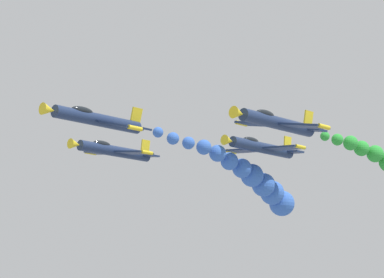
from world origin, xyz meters
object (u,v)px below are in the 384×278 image
(airplane_right_inner, at_px, (114,151))
(airplane_left_outer, at_px, (261,147))
(airplane_left_inner, at_px, (277,122))
(airplane_lead, at_px, (96,119))

(airplane_right_inner, height_order, airplane_left_outer, airplane_left_outer)
(airplane_left_inner, distance_m, airplane_right_inner, 21.16)
(airplane_left_inner, relative_size, airplane_right_inner, 1.00)
(airplane_lead, distance_m, airplane_right_inner, 14.93)
(airplane_lead, height_order, airplane_left_inner, airplane_lead)
(airplane_left_inner, height_order, airplane_right_inner, airplane_right_inner)
(airplane_left_outer, bearing_deg, airplane_right_inner, 41.63)
(airplane_left_outer, bearing_deg, airplane_left_inner, 135.82)
(airplane_left_inner, xyz_separation_m, airplane_left_outer, (9.78, -9.50, 0.51))
(airplane_left_inner, relative_size, airplane_left_outer, 1.00)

